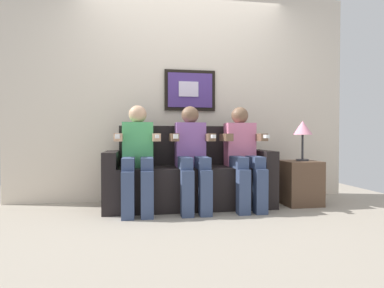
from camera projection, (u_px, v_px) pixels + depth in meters
The scene contains 8 objects.
ground_plane at pixel (194, 213), 3.15m from camera, with size 5.50×5.50×0.00m, color #9E9384.
back_wall_assembly at pixel (184, 95), 3.88m from camera, with size 4.23×0.10×2.60m.
couch at pixel (189, 178), 3.47m from camera, with size 1.83×0.58×0.90m.
person_on_left at pixel (138, 153), 3.20m from camera, with size 0.46×0.56×1.11m.
person_in_middle at pixel (192, 153), 3.30m from camera, with size 0.46×0.56×1.11m.
person_on_right at pixel (243, 152), 3.39m from camera, with size 0.46×0.56×1.11m.
side_table_right at pixel (300, 183), 3.57m from camera, with size 0.40×0.40×0.50m.
table_lamp at pixel (303, 130), 3.57m from camera, with size 0.22×0.22×0.46m.
Camera 1 is at (-0.53, -3.09, 0.78)m, focal length 29.13 mm.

